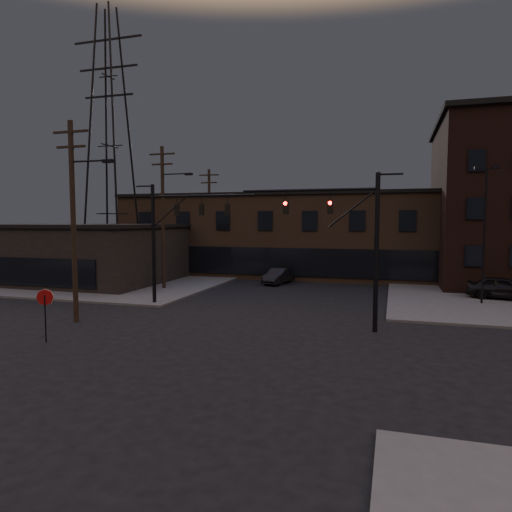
# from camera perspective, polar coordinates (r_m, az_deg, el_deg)

# --- Properties ---
(ground) EXTENTS (140.00, 140.00, 0.00)m
(ground) POSITION_cam_1_polar(r_m,az_deg,el_deg) (21.14, -4.12, -10.99)
(ground) COLOR black
(ground) RESTS_ON ground
(sidewalk_nw) EXTENTS (30.00, 30.00, 0.15)m
(sidewalk_nw) POSITION_cam_1_polar(r_m,az_deg,el_deg) (50.72, -18.60, -2.05)
(sidewalk_nw) COLOR #474744
(sidewalk_nw) RESTS_ON ground
(building_row) EXTENTS (40.00, 12.00, 8.00)m
(building_row) POSITION_cam_1_polar(r_m,az_deg,el_deg) (47.61, 8.01, 2.47)
(building_row) COLOR #4E3929
(building_row) RESTS_ON ground
(building_left) EXTENTS (16.00, 12.00, 5.00)m
(building_left) POSITION_cam_1_polar(r_m,az_deg,el_deg) (44.52, -21.05, 0.14)
(building_left) COLOR black
(building_left) RESTS_ON ground
(traffic_signal_near) EXTENTS (7.12, 0.24, 8.00)m
(traffic_signal_near) POSITION_cam_1_polar(r_m,az_deg,el_deg) (23.61, 12.09, 2.67)
(traffic_signal_near) COLOR black
(traffic_signal_near) RESTS_ON ground
(traffic_signal_far) EXTENTS (7.12, 0.24, 8.00)m
(traffic_signal_far) POSITION_cam_1_polar(r_m,az_deg,el_deg) (30.45, -10.62, 3.23)
(traffic_signal_far) COLOR black
(traffic_signal_far) RESTS_ON ground
(stop_sign) EXTENTS (0.72, 0.33, 2.48)m
(stop_sign) POSITION_cam_1_polar(r_m,az_deg,el_deg) (23.22, -24.87, -5.33)
(stop_sign) COLOR black
(stop_sign) RESTS_ON ground
(utility_pole_near) EXTENTS (3.70, 0.28, 11.00)m
(utility_pole_near) POSITION_cam_1_polar(r_m,az_deg,el_deg) (26.88, -21.78, 4.66)
(utility_pole_near) COLOR black
(utility_pole_near) RESTS_ON ground
(utility_pole_mid) EXTENTS (3.70, 0.28, 11.50)m
(utility_pole_mid) POSITION_cam_1_polar(r_m,az_deg,el_deg) (37.49, -11.47, 5.14)
(utility_pole_mid) COLOR black
(utility_pole_mid) RESTS_ON ground
(utility_pole_far) EXTENTS (2.20, 0.28, 11.00)m
(utility_pole_far) POSITION_cam_1_polar(r_m,az_deg,el_deg) (48.79, -5.85, 4.63)
(utility_pole_far) COLOR black
(utility_pole_far) RESTS_ON ground
(transmission_tower) EXTENTS (7.00, 7.00, 25.00)m
(transmission_tower) POSITION_cam_1_polar(r_m,az_deg,el_deg) (45.37, -17.78, 12.97)
(transmission_tower) COLOR black
(transmission_tower) RESTS_ON ground
(lot_light_a) EXTENTS (1.50, 0.28, 9.14)m
(lot_light_a) POSITION_cam_1_polar(r_m,az_deg,el_deg) (33.50, 26.68, 3.79)
(lot_light_a) COLOR black
(lot_light_a) RESTS_ON ground
(parked_car_lot_a) EXTENTS (4.95, 2.87, 1.59)m
(parked_car_lot_a) POSITION_cam_1_polar(r_m,az_deg,el_deg) (36.23, 28.50, -3.51)
(parked_car_lot_a) COLOR black
(parked_car_lot_a) RESTS_ON sidewalk_ne
(car_crossing) EXTENTS (2.18, 4.38, 1.38)m
(car_crossing) POSITION_cam_1_polar(r_m,az_deg,el_deg) (40.61, 2.82, -2.52)
(car_crossing) COLOR black
(car_crossing) RESTS_ON ground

